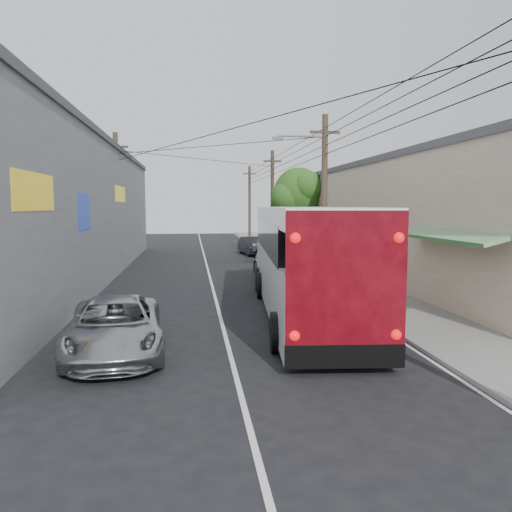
{
  "coord_description": "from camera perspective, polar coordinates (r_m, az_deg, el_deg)",
  "views": [
    {
      "loc": [
        -0.95,
        -9.74,
        3.83
      ],
      "look_at": [
        1.32,
        7.82,
        2.05
      ],
      "focal_mm": 35.0,
      "sensor_mm": 36.0,
      "label": 1
    }
  ],
  "objects": [
    {
      "name": "sidewalk",
      "position": [
        30.89,
        6.63,
        -1.3
      ],
      "size": [
        3.0,
        80.0,
        0.12
      ],
      "primitive_type": "cube",
      "color": "slate",
      "rests_on": "ground"
    },
    {
      "name": "parked_suv",
      "position": [
        24.68,
        3.76,
        -1.01
      ],
      "size": [
        3.28,
        6.64,
        1.86
      ],
      "primitive_type": "imported",
      "rotation": [
        0.0,
        0.0,
        0.11
      ],
      "color": "#A2A3AB",
      "rests_on": "ground"
    },
    {
      "name": "parked_car_far",
      "position": [
        39.17,
        -0.4,
        1.18
      ],
      "size": [
        2.04,
        4.44,
        1.41
      ],
      "primitive_type": "imported",
      "rotation": [
        0.0,
        0.0,
        0.13
      ],
      "color": "black",
      "rests_on": "ground"
    },
    {
      "name": "pedestrian_near",
      "position": [
        21.23,
        10.1,
        -2.09
      ],
      "size": [
        0.63,
        0.42,
        1.69
      ],
      "primitive_type": "imported",
      "rotation": [
        0.0,
        0.0,
        3.17
      ],
      "color": "pink",
      "rests_on": "sidewalk"
    },
    {
      "name": "utility_poles",
      "position": [
        30.34,
        0.34,
        6.32
      ],
      "size": [
        11.8,
        45.28,
        8.0
      ],
      "color": "#473828",
      "rests_on": "ground"
    },
    {
      "name": "building_right",
      "position": [
        33.92,
        13.26,
        4.45
      ],
      "size": [
        7.09,
        40.0,
        6.25
      ],
      "color": "beige",
      "rests_on": "ground"
    },
    {
      "name": "ground",
      "position": [
        10.51,
        -1.74,
        -15.62
      ],
      "size": [
        120.0,
        120.0,
        0.0
      ],
      "primitive_type": "plane",
      "color": "black",
      "rests_on": "ground"
    },
    {
      "name": "street_tree",
      "position": [
        36.61,
        4.99,
        7.05
      ],
      "size": [
        4.4,
        4.0,
        6.6
      ],
      "color": "#3F2B19",
      "rests_on": "ground"
    },
    {
      "name": "building_left",
      "position": [
        28.75,
        -22.7,
        4.96
      ],
      "size": [
        7.2,
        36.0,
        7.25
      ],
      "color": "gray",
      "rests_on": "ground"
    },
    {
      "name": "parked_car_mid",
      "position": [
        34.93,
        1.79,
        0.64
      ],
      "size": [
        1.79,
        4.27,
        1.44
      ],
      "primitive_type": "imported",
      "rotation": [
        0.0,
        0.0,
        0.02
      ],
      "color": "#29282E",
      "rests_on": "ground"
    },
    {
      "name": "pedestrian_far",
      "position": [
        24.33,
        13.21,
        -1.3
      ],
      "size": [
        0.87,
        0.74,
        1.58
      ],
      "primitive_type": "imported",
      "rotation": [
        0.0,
        0.0,
        3.34
      ],
      "color": "#8CA3CC",
      "rests_on": "sidewalk"
    },
    {
      "name": "jeepney",
      "position": [
        13.54,
        -15.84,
        -7.77
      ],
      "size": [
        2.88,
        5.36,
        1.43
      ],
      "primitive_type": "imported",
      "rotation": [
        0.0,
        0.0,
        0.1
      ],
      "color": "#B0B1B7",
      "rests_on": "ground"
    },
    {
      "name": "coach_bus",
      "position": [
        17.64,
        5.52,
        -0.36
      ],
      "size": [
        3.92,
        13.32,
        3.79
      ],
      "rotation": [
        0.0,
        0.0,
        -0.09
      ],
      "color": "white",
      "rests_on": "ground"
    }
  ]
}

